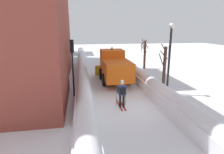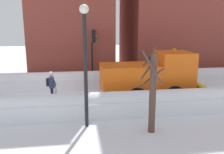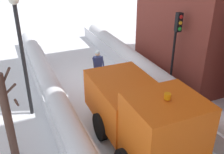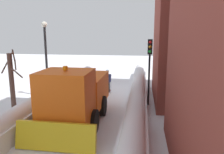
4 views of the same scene
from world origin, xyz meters
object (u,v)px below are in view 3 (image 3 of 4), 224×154
object	(u,v)px
skier	(98,64)
bare_tree_near	(8,117)
plow_truck	(141,115)
street_lamp	(21,44)
traffic_light_pole	(176,38)

from	to	relation	value
skier	bare_tree_near	distance (m)	6.80
plow_truck	street_lamp	size ratio (longest dim) A/B	1.13
bare_tree_near	traffic_light_pole	bearing A→B (deg)	-166.66
plow_truck	street_lamp	distance (m)	5.59
skier	street_lamp	distance (m)	5.01
plow_truck	street_lamp	xyz separation A→B (m)	(3.40, -4.02, 1.87)
skier	traffic_light_pole	world-z (taller)	traffic_light_pole
plow_truck	skier	world-z (taller)	plow_truck
street_lamp	bare_tree_near	size ratio (longest dim) A/B	1.46
skier	traffic_light_pole	xyz separation A→B (m)	(-3.08, 2.73, 1.92)
traffic_light_pole	skier	bearing A→B (deg)	-41.51
bare_tree_near	plow_truck	bearing A→B (deg)	163.14
plow_truck	traffic_light_pole	world-z (taller)	traffic_light_pole
street_lamp	bare_tree_near	bearing A→B (deg)	70.82
street_lamp	traffic_light_pole	bearing A→B (deg)	173.54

